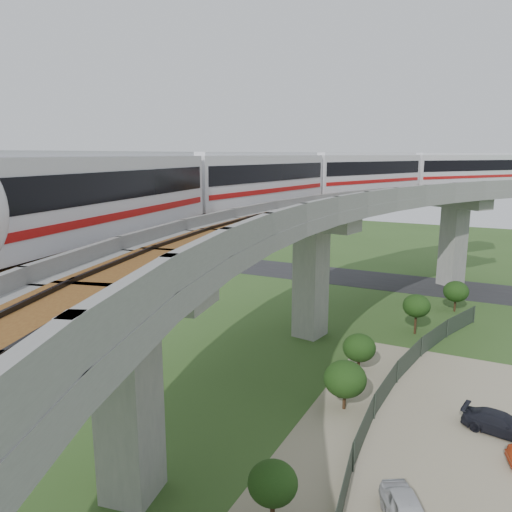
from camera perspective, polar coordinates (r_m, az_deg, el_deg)
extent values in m
plane|color=#325120|center=(31.46, -2.39, -14.72)|extent=(160.00, 160.00, 0.00)
cube|color=gray|center=(26.56, 24.71, -21.17)|extent=(18.00, 26.00, 0.04)
cube|color=#232326|center=(58.02, 12.12, -2.55)|extent=(60.00, 8.00, 0.03)
cube|color=#99968E|center=(57.44, 21.58, 1.02)|extent=(2.86, 2.93, 8.40)
cube|color=#99968E|center=(56.82, 21.94, 5.78)|extent=(7.21, 5.74, 1.20)
cube|color=#99968E|center=(38.57, 6.28, -3.10)|extent=(2.35, 2.51, 8.40)
cube|color=#99968E|center=(37.64, 6.44, 3.99)|extent=(7.31, 3.58, 1.20)
cube|color=#99968E|center=(21.48, -14.34, -15.76)|extent=(2.35, 2.51, 8.40)
cube|color=#99968E|center=(19.77, -15.03, -3.29)|extent=(7.31, 3.58, 1.20)
cube|color=gray|center=(51.86, 18.27, 6.67)|extent=(16.42, 20.91, 0.80)
cube|color=gray|center=(54.36, 14.58, 8.03)|extent=(8.66, 17.08, 1.00)
cube|color=gray|center=(49.49, 22.45, 7.21)|extent=(8.66, 17.08, 1.00)
cube|color=brown|center=(53.11, 16.34, 7.38)|extent=(10.68, 18.08, 0.12)
cube|color=black|center=(53.10, 16.35, 7.51)|extent=(9.69, 17.59, 0.12)
cube|color=brown|center=(50.61, 20.36, 6.94)|extent=(10.68, 18.08, 0.12)
cube|color=black|center=(50.60, 20.37, 7.08)|extent=(9.69, 17.59, 0.12)
cube|color=gray|center=(36.40, 5.45, 5.33)|extent=(11.77, 20.03, 0.80)
cube|color=gray|center=(38.63, -0.10, 7.09)|extent=(3.22, 18.71, 1.00)
cube|color=gray|center=(34.38, 11.74, 6.29)|extent=(3.22, 18.71, 1.00)
cube|color=brown|center=(37.49, 2.54, 6.26)|extent=(5.44, 19.05, 0.12)
cube|color=black|center=(37.48, 2.54, 6.45)|extent=(4.35, 18.88, 0.12)
cube|color=brown|center=(35.31, 8.57, 5.81)|extent=(5.44, 19.05, 0.12)
cube|color=black|center=(35.30, 8.58, 6.01)|extent=(4.35, 18.88, 0.12)
cube|color=gray|center=(20.64, -13.26, 0.27)|extent=(11.77, 20.03, 0.80)
cube|color=gray|center=(22.99, -22.60, 3.10)|extent=(3.22, 18.71, 1.00)
cube|color=gray|center=(18.64, -1.97, 2.19)|extent=(3.22, 18.71, 1.00)
cube|color=brown|center=(21.76, -18.29, 1.80)|extent=(5.44, 19.05, 0.12)
cube|color=black|center=(21.75, -18.31, 2.11)|extent=(4.35, 18.88, 0.12)
cube|color=brown|center=(19.52, -7.77, 1.21)|extent=(5.44, 19.05, 0.12)
cube|color=black|center=(19.50, -7.78, 1.56)|extent=(4.35, 18.88, 0.12)
cube|color=silver|center=(22.06, -17.61, 6.63)|extent=(4.80, 15.23, 3.20)
cube|color=silver|center=(22.00, -17.88, 11.05)|extent=(4.16, 14.41, 0.22)
cube|color=black|center=(22.03, -17.68, 7.80)|extent=(4.78, 14.65, 1.15)
cube|color=red|center=(22.13, -17.49, 4.70)|extent=(4.78, 14.65, 0.30)
cube|color=black|center=(22.22, -17.38, 2.89)|extent=(3.69, 12.89, 0.28)
cube|color=silver|center=(35.04, 0.17, 8.82)|extent=(4.31, 15.20, 3.20)
cube|color=silver|center=(35.00, 0.17, 11.60)|extent=(3.69, 14.40, 0.22)
cube|color=black|center=(35.03, 0.17, 9.55)|extent=(4.30, 14.61, 1.15)
cube|color=red|center=(35.09, 0.17, 7.60)|extent=(4.30, 14.61, 0.30)
cube|color=black|center=(35.15, 0.17, 6.44)|extent=(3.27, 12.88, 0.28)
cube|color=silver|center=(48.03, 12.31, 9.31)|extent=(7.80, 14.99, 3.20)
cube|color=silver|center=(48.00, 12.39, 11.34)|extent=(7.03, 14.10, 0.22)
cube|color=black|center=(48.01, 12.33, 9.85)|extent=(7.64, 14.45, 1.15)
cube|color=red|center=(48.06, 12.27, 8.42)|extent=(7.64, 14.45, 0.30)
cube|color=black|center=(48.10, 12.23, 7.58)|extent=(6.26, 12.60, 0.28)
cube|color=silver|center=(60.46, 22.40, 9.13)|extent=(10.81, 13.84, 3.20)
cube|color=silver|center=(60.43, 22.53, 10.74)|extent=(9.93, 12.92, 0.22)
cube|color=black|center=(60.44, 22.43, 9.56)|extent=(10.51, 13.38, 1.15)
cube|color=red|center=(60.48, 22.35, 8.43)|extent=(10.51, 13.38, 0.30)
cube|color=black|center=(60.51, 22.29, 7.76)|extent=(8.86, 11.54, 0.28)
cylinder|color=#2D382D|center=(45.87, 23.69, -6.12)|extent=(0.08, 0.08, 1.50)
cube|color=#2D382D|center=(43.70, 22.36, -6.87)|extent=(1.69, 4.77, 1.40)
cylinder|color=#2D382D|center=(41.52, 21.05, -7.73)|extent=(0.08, 0.08, 1.50)
cube|color=#2D382D|center=(39.33, 19.74, -8.71)|extent=(1.23, 4.91, 1.40)
cylinder|color=#2D382D|center=(37.14, 18.45, -9.83)|extent=(0.08, 0.08, 1.50)
cube|color=#2D382D|center=(34.94, 17.16, -11.12)|extent=(0.75, 4.99, 1.40)
cylinder|color=#2D382D|center=(32.75, 15.89, -12.62)|extent=(0.08, 0.08, 1.50)
cube|color=#2D382D|center=(30.58, 14.65, -14.36)|extent=(0.27, 5.04, 1.40)
cylinder|color=#2D382D|center=(28.42, 13.43, -16.40)|extent=(0.08, 0.08, 1.50)
cube|color=#2D382D|center=(26.30, 12.24, -18.80)|extent=(0.27, 5.04, 1.40)
cylinder|color=#2D382D|center=(24.22, 11.09, -21.64)|extent=(0.08, 0.08, 1.50)
cube|color=#2D382D|center=(22.21, 10.01, -25.05)|extent=(0.75, 4.99, 1.40)
cylinder|color=#382314|center=(48.49, 21.78, -5.21)|extent=(0.18, 0.18, 1.21)
ellipsoid|color=black|center=(48.16, 21.89, -3.77)|extent=(2.20, 2.20, 1.87)
cylinder|color=#382314|center=(41.51, 17.75, -7.38)|extent=(0.18, 0.18, 1.67)
ellipsoid|color=black|center=(41.07, 17.88, -5.44)|extent=(2.12, 2.12, 1.80)
cylinder|color=#382314|center=(33.71, 11.64, -12.08)|extent=(0.18, 0.18, 1.08)
ellipsoid|color=black|center=(33.26, 11.72, -10.22)|extent=(2.11, 2.11, 1.80)
cylinder|color=#382314|center=(29.18, 10.05, -15.90)|extent=(0.18, 0.18, 1.10)
ellipsoid|color=black|center=(28.63, 10.14, -13.66)|extent=(2.37, 2.37, 2.01)
ellipsoid|color=black|center=(20.13, 1.92, -24.50)|extent=(1.87, 1.87, 1.59)
imported|color=black|center=(29.31, 26.18, -16.81)|extent=(3.90, 2.11, 1.07)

